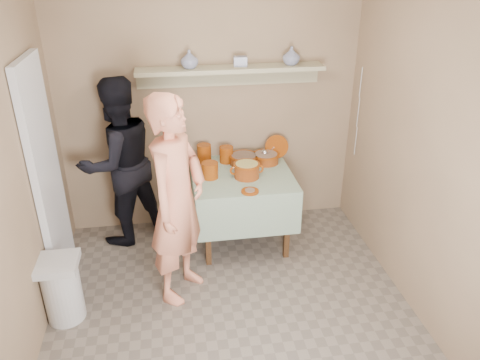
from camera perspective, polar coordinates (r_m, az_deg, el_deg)
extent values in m
plane|color=#6D6156|center=(3.92, -0.46, -17.70)|extent=(3.50, 3.50, 0.00)
cube|color=silver|center=(4.24, -22.46, 0.27)|extent=(0.06, 0.70, 2.00)
cylinder|color=#7A3009|center=(4.77, -4.39, 3.24)|extent=(0.14, 0.14, 0.19)
cylinder|color=#7A3009|center=(4.77, -1.67, 3.13)|extent=(0.14, 0.14, 0.17)
cylinder|color=#7A3009|center=(4.44, -3.68, 1.19)|extent=(0.16, 0.16, 0.16)
cylinder|color=#7A3009|center=(4.60, -4.09, 1.36)|extent=(0.17, 0.17, 0.05)
cylinder|color=#7A3009|center=(4.88, 4.49, 4.08)|extent=(0.25, 0.09, 0.24)
imported|color=navy|center=(4.65, 6.28, 14.82)|extent=(0.19, 0.19, 0.17)
imported|color=navy|center=(4.50, -6.19, 14.44)|extent=(0.21, 0.21, 0.17)
cube|color=navy|center=(4.58, 0.06, 14.28)|extent=(0.14, 0.11, 0.09)
imported|color=#E68563|center=(3.81, -7.66, -2.54)|extent=(0.71, 0.78, 1.79)
imported|color=black|center=(4.72, -14.53, 2.05)|extent=(1.04, 0.99, 1.70)
cube|color=#967A5C|center=(4.78, -3.73, 8.97)|extent=(3.00, 0.02, 2.60)
cube|color=#967A5C|center=(3.67, 23.45, 1.25)|extent=(0.02, 3.50, 2.60)
cube|color=#4C2D16|center=(4.39, -3.94, -6.37)|extent=(0.05, 0.05, 0.71)
cube|color=#4C2D16|center=(4.50, 5.77, -5.54)|extent=(0.05, 0.05, 0.71)
cube|color=#4C2D16|center=(5.04, -4.77, -1.76)|extent=(0.05, 0.05, 0.71)
cube|color=#4C2D16|center=(5.14, 3.69, -1.13)|extent=(0.05, 0.05, 0.71)
cube|color=#4C2D16|center=(4.58, 0.19, 0.52)|extent=(0.90, 0.90, 0.04)
cube|color=#1E5932|center=(4.57, 0.19, 0.80)|extent=(0.96, 0.96, 0.01)
cube|color=#1E5932|center=(4.25, 1.23, -4.57)|extent=(0.96, 0.01, 0.44)
cube|color=#1E5932|center=(5.09, -0.68, 0.92)|extent=(0.96, 0.01, 0.44)
cube|color=#1E5932|center=(4.62, -5.70, -2.01)|extent=(0.01, 0.96, 0.44)
cube|color=#1E5932|center=(4.75, 5.91, -1.15)|extent=(0.01, 0.96, 0.44)
cylinder|color=maroon|center=(4.74, 0.45, 2.50)|extent=(0.28, 0.28, 0.09)
cylinder|color=#7A3009|center=(4.72, 0.45, 2.96)|extent=(0.30, 0.30, 0.01)
cylinder|color=brown|center=(4.73, 0.45, 2.78)|extent=(0.25, 0.25, 0.05)
cylinder|color=maroon|center=(4.77, 3.17, 2.66)|extent=(0.26, 0.26, 0.09)
cylinder|color=#7A3009|center=(4.76, 3.19, 3.12)|extent=(0.28, 0.28, 0.01)
cylinder|color=#8C6B54|center=(4.76, 3.18, 2.94)|extent=(0.23, 0.23, 0.05)
cylinder|color=silver|center=(4.63, 3.83, 3.63)|extent=(0.01, 0.22, 0.16)
sphere|color=silver|center=(4.76, 3.02, 3.32)|extent=(0.07, 0.07, 0.07)
cylinder|color=maroon|center=(4.45, 0.83, 1.17)|extent=(0.24, 0.24, 0.14)
cylinder|color=#7A3009|center=(4.42, 0.84, 1.92)|extent=(0.25, 0.25, 0.01)
cylinder|color=tan|center=(4.43, 0.83, 1.74)|extent=(0.21, 0.21, 0.05)
torus|color=#7A3009|center=(4.43, -0.70, 1.14)|extent=(0.09, 0.02, 0.09)
torus|color=#7A3009|center=(4.47, 2.35, 1.35)|extent=(0.09, 0.02, 0.09)
cylinder|color=#7A3009|center=(4.20, 1.22, -1.39)|extent=(0.16, 0.16, 0.02)
cylinder|color=#8C6B54|center=(4.19, 1.22, -1.26)|extent=(0.09, 0.09, 0.01)
cube|color=tan|center=(4.56, -1.13, 13.38)|extent=(1.80, 0.25, 0.04)
cube|color=tan|center=(4.70, -1.33, 12.52)|extent=(1.80, 0.02, 0.18)
cylinder|color=silver|center=(4.11, -20.80, -12.70)|extent=(0.30, 0.30, 0.50)
cube|color=silver|center=(3.95, -21.45, -9.52)|extent=(0.32, 0.32, 0.06)
cylinder|color=silver|center=(4.83, 14.52, 11.45)|extent=(0.01, 0.01, 0.30)
cylinder|color=silver|center=(4.89, 14.21, 8.00)|extent=(0.01, 0.01, 0.30)
cylinder|color=silver|center=(4.97, 13.92, 4.65)|extent=(0.01, 0.01, 0.30)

